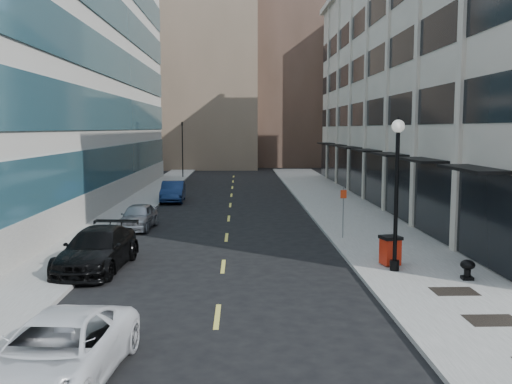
{
  "coord_description": "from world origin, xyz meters",
  "views": [
    {
      "loc": [
        0.65,
        -13.97,
        5.4
      ],
      "look_at": [
        1.31,
        8.61,
        2.88
      ],
      "focal_mm": 40.0,
      "sensor_mm": 36.0,
      "label": 1
    }
  ],
  "objects": [
    {
      "name": "skyline_stone",
      "position": [
        18.0,
        66.0,
        10.0
      ],
      "size": [
        10.0,
        14.0,
        20.0
      ],
      "primitive_type": "cube",
      "color": "beige",
      "rests_on": "ground"
    },
    {
      "name": "car_white_van",
      "position": [
        -3.2,
        -2.35,
        0.72
      ],
      "size": [
        2.84,
        5.35,
        1.43
      ],
      "primitive_type": "imported",
      "rotation": [
        0.0,
        0.0,
        -0.09
      ],
      "color": "white",
      "rests_on": "ground"
    },
    {
      "name": "building_left",
      "position": [
        -15.95,
        27.0,
        9.99
      ],
      "size": [
        16.14,
        46.0,
        20.0
      ],
      "color": "beige",
      "rests_on": "ground"
    },
    {
      "name": "car_silver_sedan",
      "position": [
        -4.8,
        16.5,
        0.69
      ],
      "size": [
        1.84,
        4.11,
        1.37
      ],
      "primitive_type": "imported",
      "rotation": [
        0.0,
        0.0,
        -0.06
      ],
      "color": "#999CA2",
      "rests_on": "ground"
    },
    {
      "name": "building_right",
      "position": [
        16.94,
        26.99,
        8.99
      ],
      "size": [
        15.3,
        46.5,
        18.25
      ],
      "color": "beige",
      "rests_on": "ground"
    },
    {
      "name": "sidewalk_left",
      "position": [
        -6.5,
        20.0,
        0.07
      ],
      "size": [
        3.0,
        80.0,
        0.15
      ],
      "primitive_type": "cube",
      "color": "gray",
      "rests_on": "ground"
    },
    {
      "name": "grate_far",
      "position": [
        7.6,
        3.8,
        0.15
      ],
      "size": [
        1.4,
        1.0,
        0.01
      ],
      "primitive_type": "cube",
      "color": "black",
      "rests_on": "sidewalk_right"
    },
    {
      "name": "road_centerline",
      "position": [
        0.0,
        17.0,
        0.01
      ],
      "size": [
        0.15,
        68.2,
        0.01
      ],
      "color": "#D8CC4C",
      "rests_on": "ground"
    },
    {
      "name": "car_blue_sedan",
      "position": [
        -4.26,
        28.0,
        0.76
      ],
      "size": [
        1.77,
        4.65,
        1.51
      ],
      "primitive_type": "imported",
      "rotation": [
        0.0,
        0.0,
        0.04
      ],
      "color": "navy",
      "rests_on": "ground"
    },
    {
      "name": "traffic_signal",
      "position": [
        -5.5,
        48.0,
        5.72
      ],
      "size": [
        0.66,
        0.66,
        6.98
      ],
      "color": "black",
      "rests_on": "ground"
    },
    {
      "name": "sign_post",
      "position": [
        5.63,
        12.96,
        1.74
      ],
      "size": [
        0.29,
        0.06,
        2.49
      ],
      "rotation": [
        0.0,
        0.0,
        0.05
      ],
      "color": "slate",
      "rests_on": "sidewalk_right"
    },
    {
      "name": "sidewalk_right",
      "position": [
        7.5,
        20.0,
        0.07
      ],
      "size": [
        5.0,
        80.0,
        0.15
      ],
      "primitive_type": "cube",
      "color": "gray",
      "rests_on": "ground"
    },
    {
      "name": "grate_mid",
      "position": [
        7.6,
        1.0,
        0.15
      ],
      "size": [
        1.4,
        1.0,
        0.01
      ],
      "primitive_type": "cube",
      "color": "black",
      "rests_on": "sidewalk_right"
    },
    {
      "name": "car_black_pickup",
      "position": [
        -4.8,
        7.63,
        0.79
      ],
      "size": [
        2.62,
        5.6,
        1.58
      ],
      "primitive_type": "imported",
      "rotation": [
        0.0,
        0.0,
        -0.08
      ],
      "color": "black",
      "rests_on": "ground"
    },
    {
      "name": "ground",
      "position": [
        0.0,
        0.0,
        0.0
      ],
      "size": [
        160.0,
        160.0,
        0.0
      ],
      "primitive_type": "plane",
      "color": "black",
      "rests_on": "ground"
    },
    {
      "name": "skyline_brown",
      "position": [
        8.0,
        72.0,
        17.0
      ],
      "size": [
        12.0,
        16.0,
        34.0
      ],
      "primitive_type": "cube",
      "color": "brown",
      "rests_on": "ground"
    },
    {
      "name": "skyline_tan_near",
      "position": [
        -4.0,
        68.0,
        14.0
      ],
      "size": [
        14.0,
        18.0,
        28.0
      ],
      "primitive_type": "cube",
      "color": "#7D6651",
      "rests_on": "ground"
    },
    {
      "name": "skyline_tan_far",
      "position": [
        -14.0,
        78.0,
        11.0
      ],
      "size": [
        12.0,
        14.0,
        22.0
      ],
      "primitive_type": "cube",
      "color": "#7D6651",
      "rests_on": "ground"
    },
    {
      "name": "urn_planter",
      "position": [
        8.6,
        5.25,
        0.58
      ],
      "size": [
        0.51,
        0.51,
        0.7
      ],
      "rotation": [
        0.0,
        0.0,
        -0.1
      ],
      "color": "black",
      "rests_on": "sidewalk_right"
    },
    {
      "name": "trash_bin",
      "position": [
        6.44,
        7.37,
        0.77
      ],
      "size": [
        0.86,
        0.87,
        1.15
      ],
      "rotation": [
        0.0,
        0.0,
        0.25
      ],
      "color": "#B61F0C",
      "rests_on": "sidewalk_right"
    },
    {
      "name": "lamppost",
      "position": [
        6.4,
        6.59,
        3.5
      ],
      "size": [
        0.47,
        0.47,
        5.7
      ],
      "color": "black",
      "rests_on": "sidewalk_right"
    }
  ]
}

